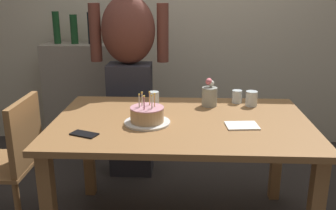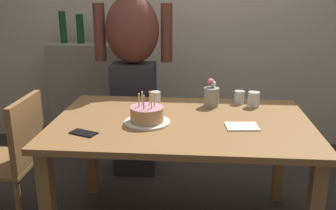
{
  "view_description": "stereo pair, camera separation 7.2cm",
  "coord_description": "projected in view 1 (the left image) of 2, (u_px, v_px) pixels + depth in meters",
  "views": [
    {
      "loc": [
        0.02,
        -2.09,
        1.48
      ],
      "look_at": [
        -0.08,
        -0.03,
        0.84
      ],
      "focal_mm": 40.37,
      "sensor_mm": 36.0,
      "label": 1
    },
    {
      "loc": [
        0.09,
        -2.09,
        1.48
      ],
      "look_at": [
        -0.08,
        -0.03,
        0.84
      ],
      "focal_mm": 40.37,
      "sensor_mm": 36.0,
      "label": 2
    }
  ],
  "objects": [
    {
      "name": "back_wall",
      "position": [
        184.0,
        8.0,
        3.53
      ],
      "size": [
        5.2,
        0.1,
        2.6
      ],
      "primitive_type": "cube",
      "color": "beige",
      "rests_on": "ground_plane"
    },
    {
      "name": "dining_table",
      "position": [
        181.0,
        136.0,
        2.24
      ],
      "size": [
        1.5,
        0.96,
        0.74
      ],
      "color": "olive",
      "rests_on": "ground_plane"
    },
    {
      "name": "birthday_cake",
      "position": [
        147.0,
        116.0,
        2.15
      ],
      "size": [
        0.26,
        0.26,
        0.18
      ],
      "color": "white",
      "rests_on": "dining_table"
    },
    {
      "name": "water_glass_near",
      "position": [
        237.0,
        97.0,
        2.54
      ],
      "size": [
        0.07,
        0.07,
        0.09
      ],
      "primitive_type": "cylinder",
      "color": "silver",
      "rests_on": "dining_table"
    },
    {
      "name": "water_glass_far",
      "position": [
        154.0,
        100.0,
        2.44
      ],
      "size": [
        0.07,
        0.07,
        0.1
      ],
      "primitive_type": "cylinder",
      "color": "silver",
      "rests_on": "dining_table"
    },
    {
      "name": "water_glass_side",
      "position": [
        251.0,
        99.0,
        2.47
      ],
      "size": [
        0.08,
        0.08,
        0.1
      ],
      "primitive_type": "cylinder",
      "color": "silver",
      "rests_on": "dining_table"
    },
    {
      "name": "cell_phone",
      "position": [
        84.0,
        134.0,
        1.99
      ],
      "size": [
        0.16,
        0.12,
        0.01
      ],
      "primitive_type": "cube",
      "rotation": [
        0.0,
        0.0,
        -0.39
      ],
      "color": "black",
      "rests_on": "dining_table"
    },
    {
      "name": "napkin_stack",
      "position": [
        242.0,
        126.0,
        2.12
      ],
      "size": [
        0.19,
        0.15,
        0.01
      ],
      "primitive_type": "cube",
      "rotation": [
        0.0,
        0.0,
        0.1
      ],
      "color": "white",
      "rests_on": "dining_table"
    },
    {
      "name": "flower_vase",
      "position": [
        210.0,
        95.0,
        2.47
      ],
      "size": [
        0.1,
        0.1,
        0.18
      ],
      "color": "#999E93",
      "rests_on": "dining_table"
    },
    {
      "name": "person_man_bearded",
      "position": [
        129.0,
        70.0,
        2.94
      ],
      "size": [
        0.61,
        0.27,
        1.66
      ],
      "rotation": [
        0.0,
        0.0,
        3.14
      ],
      "color": "#33333D",
      "rests_on": "ground_plane"
    },
    {
      "name": "dining_chair",
      "position": [
        12.0,
        157.0,
        2.25
      ],
      "size": [
        0.42,
        0.42,
        0.87
      ],
      "rotation": [
        0.0,
        0.0,
        -1.57
      ],
      "color": "olive",
      "rests_on": "ground_plane"
    },
    {
      "name": "shelf_cabinet",
      "position": [
        87.0,
        95.0,
        3.59
      ],
      "size": [
        0.75,
        0.3,
        1.28
      ],
      "color": "#9E9384",
      "rests_on": "ground_plane"
    }
  ]
}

